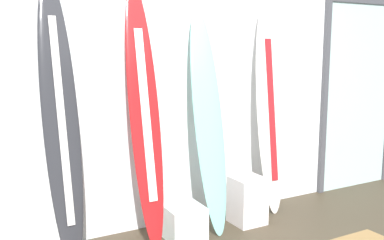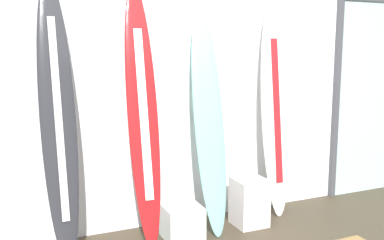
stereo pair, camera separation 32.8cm
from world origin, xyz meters
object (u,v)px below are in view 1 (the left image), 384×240
(display_block_left, at_px, (184,222))
(glass_door, at_px, (358,92))
(surfboard_crimson, at_px, (145,117))
(surfboard_seafoam, at_px, (208,120))
(surfboard_charcoal, at_px, (61,122))
(display_block_center, at_px, (247,200))
(surfboard_ivory, at_px, (270,111))

(display_block_left, bearing_deg, glass_door, 8.23)
(surfboard_crimson, height_order, glass_door, glass_door)
(surfboard_seafoam, xyz_separation_m, glass_door, (2.16, 0.25, 0.12))
(surfboard_charcoal, distance_m, surfboard_seafoam, 1.27)
(surfboard_charcoal, xyz_separation_m, display_block_center, (1.64, -0.08, -0.85))
(surfboard_charcoal, bearing_deg, surfboard_crimson, 0.58)
(surfboard_charcoal, relative_size, surfboard_seafoam, 1.10)
(surfboard_ivory, bearing_deg, surfboard_seafoam, -173.03)
(surfboard_charcoal, relative_size, glass_door, 1.00)
(surfboard_charcoal, xyz_separation_m, surfboard_ivory, (2.02, 0.09, -0.07))
(glass_door, bearing_deg, display_block_center, -169.33)
(glass_door, bearing_deg, display_block_left, -171.77)
(display_block_left, height_order, display_block_center, display_block_center)
(surfboard_ivory, xyz_separation_m, display_block_center, (-0.38, -0.17, -0.78))
(surfboard_charcoal, bearing_deg, display_block_left, -5.90)
(surfboard_ivory, distance_m, display_block_left, 1.37)
(display_block_left, xyz_separation_m, glass_door, (2.46, 0.36, 0.97))
(surfboard_charcoal, relative_size, display_block_center, 4.96)
(surfboard_charcoal, bearing_deg, surfboard_ivory, 2.68)
(surfboard_ivory, height_order, display_block_center, surfboard_ivory)
(surfboard_charcoal, xyz_separation_m, surfboard_crimson, (0.67, 0.01, -0.01))
(surfboard_ivory, distance_m, glass_door, 1.42)
(surfboard_seafoam, distance_m, surfboard_ivory, 0.76)
(surfboard_ivory, relative_size, display_block_center, 4.65)
(surfboard_crimson, height_order, surfboard_ivory, surfboard_crimson)
(display_block_left, relative_size, display_block_center, 0.75)
(surfboard_crimson, distance_m, surfboard_ivory, 1.35)
(surfboard_seafoam, bearing_deg, display_block_center, -12.35)
(surfboard_charcoal, height_order, display_block_left, surfboard_charcoal)
(surfboard_seafoam, relative_size, display_block_left, 6.05)
(surfboard_ivory, bearing_deg, display_block_left, -169.53)
(surfboard_seafoam, relative_size, glass_door, 0.91)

